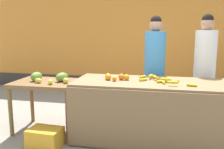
{
  "coord_description": "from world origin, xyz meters",
  "views": [
    {
      "loc": [
        0.45,
        -3.41,
        1.57
      ],
      "look_at": [
        -0.29,
        0.15,
        0.92
      ],
      "focal_mm": 39.32,
      "sensor_mm": 36.0,
      "label": 1
    }
  ],
  "objects_px": {
    "vendor_woman_white_shirt": "(204,71)",
    "produce_sack": "(104,107)",
    "vendor_woman_blue_shirt": "(154,70)",
    "produce_crate": "(45,138)"
  },
  "relations": [
    {
      "from": "vendor_woman_blue_shirt",
      "to": "produce_sack",
      "type": "relative_size",
      "value": 3.88
    },
    {
      "from": "produce_crate",
      "to": "vendor_woman_white_shirt",
      "type": "bearing_deg",
      "value": 30.04
    },
    {
      "from": "vendor_woman_blue_shirt",
      "to": "vendor_woman_white_shirt",
      "type": "height_order",
      "value": "vendor_woman_white_shirt"
    },
    {
      "from": "vendor_woman_blue_shirt",
      "to": "produce_sack",
      "type": "distance_m",
      "value": 1.1
    },
    {
      "from": "vendor_woman_white_shirt",
      "to": "produce_crate",
      "type": "relative_size",
      "value": 4.16
    },
    {
      "from": "vendor_woman_blue_shirt",
      "to": "produce_sack",
      "type": "bearing_deg",
      "value": -175.72
    },
    {
      "from": "vendor_woman_white_shirt",
      "to": "produce_sack",
      "type": "relative_size",
      "value": 3.92
    },
    {
      "from": "vendor_woman_white_shirt",
      "to": "produce_crate",
      "type": "xyz_separation_m",
      "value": [
        -2.2,
        -1.27,
        -0.79
      ]
    },
    {
      "from": "produce_crate",
      "to": "produce_sack",
      "type": "height_order",
      "value": "produce_sack"
    },
    {
      "from": "vendor_woman_blue_shirt",
      "to": "vendor_woman_white_shirt",
      "type": "relative_size",
      "value": 0.99
    }
  ]
}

